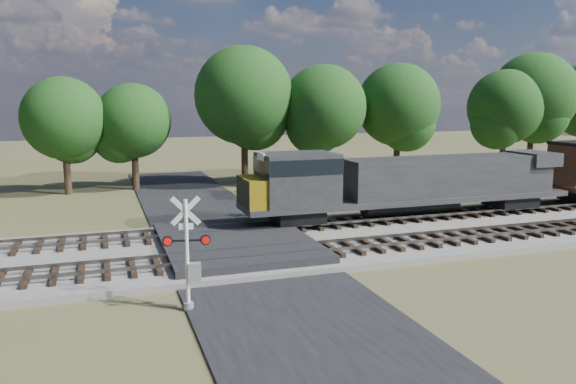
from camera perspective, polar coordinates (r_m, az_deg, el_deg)
name	(u,v)px	position (r m, az deg, el deg)	size (l,w,h in m)	color
ground	(239,253)	(27.05, -5.04, -6.21)	(160.00, 160.00, 0.00)	#4B4D29
ballast_bed	(416,232)	(31.24, 12.89, -3.97)	(140.00, 10.00, 0.30)	gray
road	(239,252)	(27.03, -5.04, -6.13)	(7.00, 60.00, 0.08)	black
crossing_panel	(236,244)	(27.43, -5.30, -5.30)	(7.00, 9.00, 0.62)	#262628
track_near	(315,250)	(26.00, 2.74, -5.89)	(140.00, 2.60, 0.33)	black
track_far	(281,226)	(30.56, -0.69, -3.52)	(140.00, 2.60, 0.33)	black
crossing_signal_near	(190,264)	(19.79, -9.95, -7.17)	(1.63, 0.41, 4.07)	silver
crossing_signal_far	(276,193)	(34.02, -1.19, -0.13)	(1.55, 0.35, 3.85)	silver
equipment_shed	(303,180)	(40.73, 1.56, 1.20)	(4.30, 4.30, 2.77)	#3F271B
treeline	(287,105)	(47.40, -0.14, 8.83)	(79.29, 10.63, 11.59)	black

